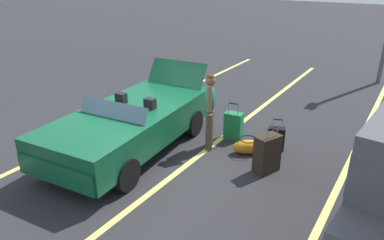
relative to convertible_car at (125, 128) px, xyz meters
The scene contains 10 objects.
ground_plane 0.62m from the convertible_car, behind, with size 80.00×80.00×0.00m, color #28282B.
lot_line_near 1.50m from the convertible_car, 98.23° to the right, with size 18.00×0.12×0.01m, color #EAE066.
lot_line_mid 1.47m from the convertible_car, 98.43° to the left, with size 18.00×0.12×0.01m, color #EAE066.
lot_line_far 4.08m from the convertible_car, 92.80° to the left, with size 18.00×0.12×0.01m, color #EAE066.
convertible_car is the anchor object (origin of this frame).
suitcase_large_black 2.89m from the convertible_car, 108.59° to the left, with size 0.55×0.45×0.95m.
suitcase_medium_bright 2.45m from the convertible_car, 140.48° to the left, with size 0.30×0.42×0.88m.
suitcase_small_carryon 3.19m from the convertible_car, 126.20° to the left, with size 0.32×0.39×0.73m.
duffel_bag 2.58m from the convertible_car, 122.73° to the left, with size 0.62×0.69×0.34m.
traveler_person 1.80m from the convertible_car, 131.49° to the left, with size 0.58×0.34×1.65m.
Camera 1 is at (5.09, 4.79, 3.60)m, focal length 33.61 mm.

